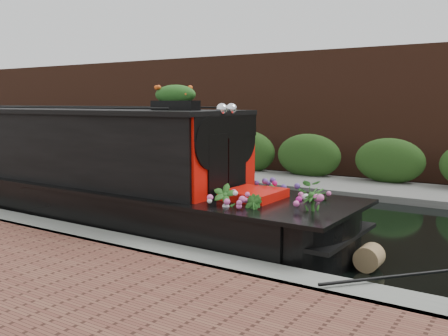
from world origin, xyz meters
The scene contains 7 objects.
ground centered at (0.00, 0.00, 0.00)m, with size 80.00×80.00×0.00m, color black.
near_bank_coping centered at (0.00, -3.30, 0.00)m, with size 40.00×0.60×0.50m, color slate.
far_bank_path centered at (0.00, 4.20, 0.00)m, with size 40.00×2.40×0.34m, color #63625F.
far_hedge centered at (0.00, 5.10, 0.00)m, with size 40.00×1.10×2.80m, color #234517.
far_brick_wall centered at (0.00, 7.20, 0.00)m, with size 40.00×1.00×8.00m, color #4B2619.
narrowboat centered at (-2.71, -1.86, 0.84)m, with size 12.10×2.26×2.85m.
rope_fender centered at (3.82, -1.86, 0.18)m, with size 0.36×0.36×0.35m, color olive.
Camera 1 is at (5.83, -8.60, 2.33)m, focal length 40.00 mm.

